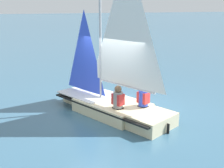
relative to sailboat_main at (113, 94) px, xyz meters
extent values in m
plane|color=#38607A|center=(0.02, -0.04, -0.69)|extent=(260.00, 260.00, 0.00)
cube|color=beige|center=(0.02, -0.04, -0.48)|extent=(2.34, 2.79, 0.43)
cube|color=beige|center=(0.64, -1.60, -0.48)|extent=(1.17, 1.24, 0.43)
cube|color=beige|center=(-0.61, 1.52, -0.48)|extent=(1.61, 1.42, 0.43)
cube|color=black|center=(0.02, -0.04, -0.34)|extent=(3.04, 4.51, 0.05)
cube|color=silver|center=(0.46, -1.14, -0.25)|extent=(2.06, 2.34, 0.04)
cylinder|color=#B7B7BC|center=(0.22, -0.54, 2.11)|extent=(0.08, 0.08, 4.76)
cylinder|color=#B7B7BC|center=(-0.20, 0.51, 0.40)|extent=(0.91, 2.13, 0.07)
pyramid|color=white|center=(-0.20, 0.51, 2.40)|extent=(0.85, 2.02, 3.94)
pyramid|color=blue|center=(0.52, -1.29, 1.27)|extent=(0.59, 1.37, 2.88)
cube|color=black|center=(-0.81, 2.03, -0.55)|extent=(0.06, 0.09, 0.30)
cube|color=black|center=(0.12, 0.65, -0.46)|extent=(0.33, 0.35, 0.45)
cylinder|color=gray|center=(0.12, 0.65, 0.01)|extent=(0.39, 0.39, 0.50)
cube|color=red|center=(0.12, 0.65, 0.04)|extent=(0.37, 0.41, 0.35)
sphere|color=brown|center=(0.12, 0.65, 0.36)|extent=(0.22, 0.22, 0.22)
cube|color=black|center=(-0.68, 0.82, -0.46)|extent=(0.33, 0.35, 0.45)
cylinder|color=blue|center=(-0.68, 0.82, 0.01)|extent=(0.39, 0.39, 0.50)
cube|color=red|center=(-0.68, 0.82, 0.04)|extent=(0.37, 0.41, 0.35)
sphere|color=brown|center=(-0.68, 0.82, 0.36)|extent=(0.22, 0.22, 0.22)
cylinder|color=white|center=(-0.68, 0.82, 0.44)|extent=(0.27, 0.27, 0.06)
camera|label=1|loc=(3.57, 8.11, 2.81)|focal=45.00mm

